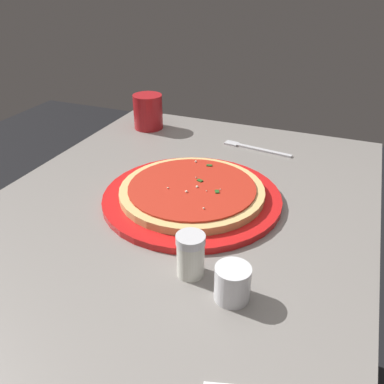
{
  "coord_description": "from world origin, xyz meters",
  "views": [
    {
      "loc": [
        -0.66,
        -0.3,
        1.22
      ],
      "look_at": [
        0.03,
        -0.02,
        0.8
      ],
      "focal_mm": 38.66,
      "sensor_mm": 36.0,
      "label": 1
    }
  ],
  "objects_px": {
    "serving_plate": "(192,197)",
    "cup_small_sauce": "(232,283)",
    "parmesan_shaker": "(191,255)",
    "fork": "(253,148)",
    "pizza": "(192,191)",
    "cup_tall_drink": "(148,112)"
  },
  "relations": [
    {
      "from": "pizza",
      "to": "cup_small_sauce",
      "type": "bearing_deg",
      "value": -146.02
    },
    {
      "from": "cup_tall_drink",
      "to": "fork",
      "type": "xyz_separation_m",
      "value": [
        -0.04,
        -0.33,
        -0.05
      ]
    },
    {
      "from": "serving_plate",
      "to": "cup_tall_drink",
      "type": "height_order",
      "value": "cup_tall_drink"
    },
    {
      "from": "pizza",
      "to": "cup_small_sauce",
      "type": "relative_size",
      "value": 5.38
    },
    {
      "from": "cup_tall_drink",
      "to": "cup_small_sauce",
      "type": "bearing_deg",
      "value": -142.95
    },
    {
      "from": "cup_tall_drink",
      "to": "parmesan_shaker",
      "type": "xyz_separation_m",
      "value": [
        -0.56,
        -0.36,
        -0.01
      ]
    },
    {
      "from": "fork",
      "to": "parmesan_shaker",
      "type": "xyz_separation_m",
      "value": [
        -0.52,
        -0.04,
        0.04
      ]
    },
    {
      "from": "cup_small_sauce",
      "to": "fork",
      "type": "xyz_separation_m",
      "value": [
        0.55,
        0.11,
        -0.03
      ]
    },
    {
      "from": "pizza",
      "to": "fork",
      "type": "xyz_separation_m",
      "value": [
        0.31,
        -0.05,
        -0.02
      ]
    },
    {
      "from": "pizza",
      "to": "fork",
      "type": "relative_size",
      "value": 1.6
    },
    {
      "from": "cup_tall_drink",
      "to": "cup_small_sauce",
      "type": "distance_m",
      "value": 0.73
    },
    {
      "from": "pizza",
      "to": "parmesan_shaker",
      "type": "height_order",
      "value": "parmesan_shaker"
    },
    {
      "from": "serving_plate",
      "to": "cup_small_sauce",
      "type": "distance_m",
      "value": 0.29
    },
    {
      "from": "serving_plate",
      "to": "cup_small_sauce",
      "type": "bearing_deg",
      "value": -146.02
    },
    {
      "from": "pizza",
      "to": "fork",
      "type": "distance_m",
      "value": 0.31
    },
    {
      "from": "serving_plate",
      "to": "pizza",
      "type": "relative_size",
      "value": 1.24
    },
    {
      "from": "serving_plate",
      "to": "pizza",
      "type": "bearing_deg",
      "value": -21.64
    },
    {
      "from": "cup_small_sauce",
      "to": "parmesan_shaker",
      "type": "relative_size",
      "value": 0.75
    },
    {
      "from": "fork",
      "to": "parmesan_shaker",
      "type": "height_order",
      "value": "parmesan_shaker"
    },
    {
      "from": "serving_plate",
      "to": "fork",
      "type": "xyz_separation_m",
      "value": [
        0.31,
        -0.05,
        -0.0
      ]
    },
    {
      "from": "cup_tall_drink",
      "to": "cup_small_sauce",
      "type": "relative_size",
      "value": 1.79
    },
    {
      "from": "pizza",
      "to": "cup_small_sauce",
      "type": "xyz_separation_m",
      "value": [
        -0.24,
        -0.16,
        0.0
      ]
    }
  ]
}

